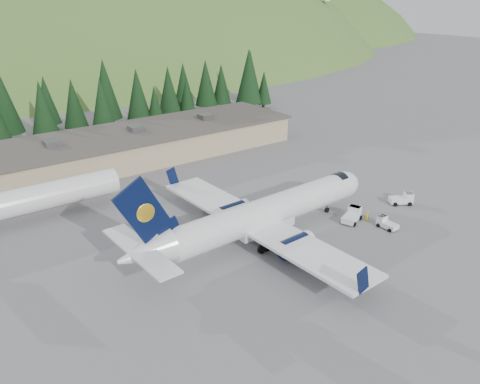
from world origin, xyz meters
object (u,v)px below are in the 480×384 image
(airliner, at_px, (262,215))
(terminal_building, at_px, (112,149))
(second_airliner, at_px, (13,203))
(ramp_worker, at_px, (367,216))
(baggage_tug_c, at_px, (386,223))
(baggage_tug_a, at_px, (352,215))
(baggage_tug_b, at_px, (403,199))

(airliner, distance_m, terminal_building, 38.25)
(second_airliner, height_order, ramp_worker, second_airliner)
(second_airliner, relative_size, ramp_worker, 17.12)
(baggage_tug_c, relative_size, ramp_worker, 1.70)
(airliner, xyz_separation_m, ramp_worker, (14.43, -4.69, -2.45))
(baggage_tug_c, relative_size, terminal_building, 0.04)
(baggage_tug_a, distance_m, terminal_building, 44.75)
(baggage_tug_b, relative_size, baggage_tug_c, 1.31)
(terminal_building, bearing_deg, baggage_tug_b, -57.17)
(airliner, height_order, ramp_worker, airliner)
(second_airliner, xyz_separation_m, baggage_tug_c, (38.87, -29.36, -2.68))
(baggage_tug_b, bearing_deg, ramp_worker, -142.90)
(baggage_tug_a, bearing_deg, airliner, 144.74)
(airliner, bearing_deg, terminal_building, 93.69)
(baggage_tug_a, bearing_deg, second_airliner, 124.60)
(terminal_building, bearing_deg, baggage_tug_a, -67.75)
(second_airliner, xyz_separation_m, baggage_tug_b, (47.05, -26.05, -2.55))
(baggage_tug_b, bearing_deg, terminal_building, 155.52)
(baggage_tug_c, bearing_deg, airliner, 62.88)
(baggage_tug_a, bearing_deg, terminal_building, 91.41)
(second_airliner, distance_m, terminal_building, 25.55)
(baggage_tug_c, height_order, ramp_worker, ramp_worker)
(baggage_tug_a, relative_size, baggage_tug_b, 1.05)
(second_airliner, relative_size, terminal_building, 0.39)
(ramp_worker, bearing_deg, second_airliner, -58.95)
(second_airliner, height_order, baggage_tug_a, second_airliner)
(baggage_tug_b, distance_m, terminal_building, 50.08)
(baggage_tug_c, bearing_deg, baggage_tug_b, -69.17)
(second_airliner, xyz_separation_m, ramp_worker, (38.27, -26.73, -2.52))
(baggage_tug_c, xyz_separation_m, ramp_worker, (-0.59, 2.62, 0.16))
(second_airliner, relative_size, baggage_tug_a, 7.27)
(baggage_tug_a, xyz_separation_m, baggage_tug_c, (2.02, -3.97, -0.16))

